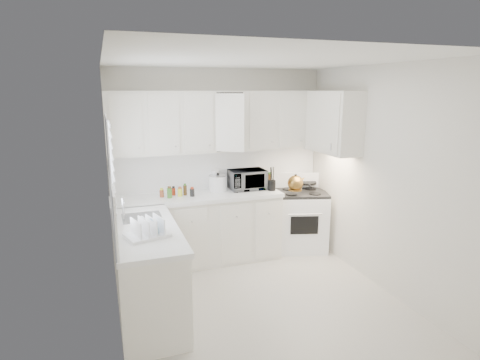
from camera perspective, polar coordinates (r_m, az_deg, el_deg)
name	(u,v)px	position (r m, az deg, el deg)	size (l,w,h in m)	color
floor	(261,302)	(4.69, 2.94, -16.91)	(3.20, 3.20, 0.00)	beige
ceiling	(264,60)	(4.09, 3.37, 16.65)	(3.20, 3.20, 0.00)	white
wall_back	(219,163)	(5.68, -2.99, 2.38)	(3.00, 3.00, 0.00)	silver
wall_front	(351,243)	(2.86, 15.52, -8.64)	(3.00, 3.00, 0.00)	silver
wall_left	(112,202)	(3.91, -17.71, -3.01)	(3.20, 3.20, 0.00)	silver
wall_right	(381,179)	(4.96, 19.39, 0.14)	(3.20, 3.20, 0.00)	silver
window_blinds	(111,169)	(4.19, -17.82, 1.54)	(0.06, 0.96, 1.06)	white
lower_cabinets_back	(198,230)	(5.53, -5.92, -7.11)	(2.22, 0.60, 0.90)	silver
lower_cabinets_left	(147,273)	(4.40, -13.04, -12.74)	(0.60, 1.60, 0.90)	silver
countertop_back	(198,197)	(5.38, -6.01, -2.37)	(2.24, 0.64, 0.05)	white
countertop_left	(146,230)	(4.22, -13.23, -6.90)	(0.64, 1.62, 0.05)	white
backsplash_back	(219,169)	(5.69, -2.95, 1.62)	(2.98, 0.02, 0.55)	white
backsplash_left	(113,204)	(4.12, -17.59, -3.29)	(0.02, 1.60, 0.55)	white
upper_cabinets_back	(222,151)	(5.49, -2.53, 4.14)	(3.00, 0.33, 0.80)	silver
upper_cabinets_right	(332,153)	(5.49, 12.89, 3.82)	(0.33, 0.90, 0.80)	silver
sink	(141,207)	(4.51, -13.81, -3.72)	(0.42, 0.38, 0.30)	gray
stove	(300,212)	(5.97, 8.56, -4.58)	(0.72, 0.59, 1.11)	white
tea_kettle	(295,182)	(5.62, 7.86, -0.28)	(0.27, 0.23, 0.25)	olive
frying_pan	(307,182)	(6.09, 9.49, -0.30)	(0.28, 0.47, 0.04)	black
microwave	(247,177)	(5.61, 1.03, 0.36)	(0.49, 0.27, 0.33)	gray
rice_cooker	(218,182)	(5.54, -3.15, -0.26)	(0.25, 0.25, 0.25)	white
paper_towel	(215,180)	(5.63, -3.54, 0.04)	(0.12, 0.12, 0.27)	white
utensil_crock	(272,178)	(5.56, 4.55, 0.24)	(0.11, 0.11, 0.34)	black
dish_rack	(147,226)	(3.93, -13.09, -6.39)	(0.38, 0.29, 0.21)	white
spice_left_0	(161,191)	(5.40, -11.11, -1.50)	(0.06, 0.06, 0.13)	#9A492A
spice_left_1	(168,192)	(5.32, -10.17, -1.66)	(0.06, 0.06, 0.13)	#3B7426
spice_left_2	(173,190)	(5.42, -9.54, -1.38)	(0.06, 0.06, 0.13)	#B43218
spice_left_3	(179,191)	(5.35, -8.58, -1.54)	(0.06, 0.06, 0.13)	yellow
spice_left_4	(184,189)	(5.45, -7.98, -1.26)	(0.06, 0.06, 0.13)	#4C3315
spice_left_5	(191,190)	(5.37, -7.01, -1.41)	(0.06, 0.06, 0.13)	black
sauce_right_0	(261,180)	(5.79, 2.95, 0.00)	(0.06, 0.06, 0.19)	#B43218
sauce_right_1	(266,181)	(5.76, 3.68, -0.08)	(0.06, 0.06, 0.19)	yellow
sauce_right_2	(268,179)	(5.83, 3.95, 0.08)	(0.06, 0.06, 0.19)	#4C3315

